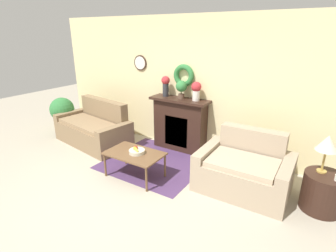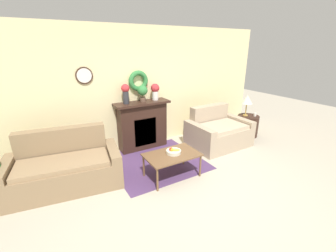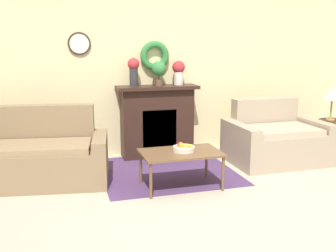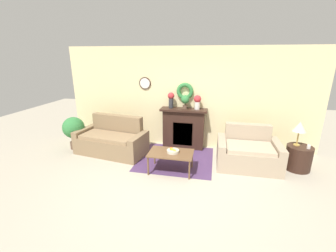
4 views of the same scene
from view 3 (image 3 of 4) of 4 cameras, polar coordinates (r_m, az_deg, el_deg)
ground_plane at (r=4.29m, az=6.68°, el=-11.97°), size 16.00×16.00×0.00m
floor_rug at (r=5.47m, az=-0.19°, el=-6.55°), size 1.80×1.71×0.01m
wall_back at (r=6.19m, az=-1.63°, el=8.38°), size 6.80×0.17×2.70m
fireplace at (r=6.08m, az=-1.60°, el=0.75°), size 1.24×0.41×1.11m
couch_left at (r=5.24m, az=-18.69°, el=-4.32°), size 1.90×1.13×0.95m
loveseat_right at (r=6.06m, az=15.30°, el=-1.99°), size 1.39×0.99×0.91m
coffee_table at (r=4.77m, az=1.88°, el=-4.24°), size 0.96×0.61×0.45m
fruit_bowl at (r=4.78m, az=2.26°, el=-3.23°), size 0.27×0.27×0.12m
side_table_by_loveseat at (r=6.72m, az=23.04°, el=-1.59°), size 0.54×0.54×0.55m
table_lamp at (r=6.61m, az=22.76°, el=4.33°), size 0.28×0.28×0.54m
vase_on_mantel_left at (r=5.91m, az=-5.02°, el=8.13°), size 0.17×0.17×0.42m
vase_on_mantel_right at (r=6.08m, az=1.55°, el=7.98°), size 0.20×0.20×0.37m
potted_plant_on_mantel at (r=5.97m, az=-1.34°, el=8.06°), size 0.22×0.22×0.36m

